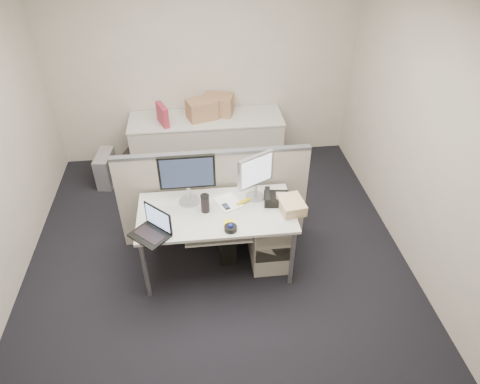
{
  "coord_description": "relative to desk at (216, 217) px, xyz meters",
  "views": [
    {
      "loc": [
        -0.13,
        -3.16,
        3.34
      ],
      "look_at": [
        0.25,
        0.15,
        0.83
      ],
      "focal_mm": 32.0,
      "sensor_mm": 36.0,
      "label": 1
    }
  ],
  "objects": [
    {
      "name": "floor",
      "position": [
        0.0,
        0.0,
        -0.67
      ],
      "size": [
        4.0,
        4.5,
        0.01
      ],
      "primitive_type": "cube",
      "color": "black",
      "rests_on": "ground"
    },
    {
      "name": "wall_back",
      "position": [
        0.0,
        2.25,
        0.69
      ],
      "size": [
        4.0,
        0.02,
        2.7
      ],
      "primitive_type": "cube",
      "color": "beige",
      "rests_on": "ground"
    },
    {
      "name": "wall_right",
      "position": [
        2.0,
        0.0,
        0.69
      ],
      "size": [
        0.02,
        4.5,
        2.7
      ],
      "primitive_type": "cube",
      "color": "beige",
      "rests_on": "ground"
    },
    {
      "name": "desk",
      "position": [
        0.0,
        0.0,
        0.0
      ],
      "size": [
        1.5,
        0.75,
        0.73
      ],
      "color": "beige",
      "rests_on": "floor"
    },
    {
      "name": "keyboard_tray",
      "position": [
        0.0,
        -0.18,
        -0.04
      ],
      "size": [
        0.62,
        0.32,
        0.02
      ],
      "primitive_type": "cube",
      "color": "beige",
      "rests_on": "desk"
    },
    {
      "name": "drawer_pedestal",
      "position": [
        0.55,
        0.05,
        -0.34
      ],
      "size": [
        0.4,
        0.55,
        0.65
      ],
      "primitive_type": "cube",
      "color": "#AFA795",
      "rests_on": "floor"
    },
    {
      "name": "cubicle_partition",
      "position": [
        0.0,
        0.45,
        -0.11
      ],
      "size": [
        2.0,
        0.06,
        1.1
      ],
      "primitive_type": "cube",
      "color": "#A69F8C",
      "rests_on": "floor"
    },
    {
      "name": "back_counter",
      "position": [
        0.0,
        1.93,
        -0.3
      ],
      "size": [
        2.0,
        0.6,
        0.72
      ],
      "primitive_type": "cube",
      "color": "#AFA795",
      "rests_on": "floor"
    },
    {
      "name": "monitor_main",
      "position": [
        -0.25,
        0.18,
        0.33
      ],
      "size": [
        0.53,
        0.21,
        0.53
      ],
      "primitive_type": "cube",
      "rotation": [
        0.0,
        0.0,
        0.0
      ],
      "color": "black",
      "rests_on": "desk"
    },
    {
      "name": "monitor_small",
      "position": [
        0.4,
        0.18,
        0.31
      ],
      "size": [
        0.44,
        0.36,
        0.48
      ],
      "primitive_type": "cube",
      "rotation": [
        0.0,
        0.0,
        0.5
      ],
      "color": "#B7B7BC",
      "rests_on": "desk"
    },
    {
      "name": "laptop",
      "position": [
        -0.61,
        -0.28,
        0.19
      ],
      "size": [
        0.41,
        0.41,
        0.25
      ],
      "primitive_type": "cube",
      "rotation": [
        0.0,
        0.0,
        -0.77
      ],
      "color": "black",
      "rests_on": "desk"
    },
    {
      "name": "trackball",
      "position": [
        0.11,
        -0.28,
        0.09
      ],
      "size": [
        0.15,
        0.15,
        0.04
      ],
      "primitive_type": "cylinder",
      "rotation": [
        0.0,
        0.0,
        0.32
      ],
      "color": "black",
      "rests_on": "desk"
    },
    {
      "name": "desk_phone",
      "position": [
        0.6,
        0.08,
        0.1
      ],
      "size": [
        0.27,
        0.23,
        0.08
      ],
      "primitive_type": "cube",
      "rotation": [
        0.0,
        0.0,
        -0.13
      ],
      "color": "black",
      "rests_on": "desk"
    },
    {
      "name": "paper_stack",
      "position": [
        0.13,
        0.12,
        0.07
      ],
      "size": [
        0.3,
        0.33,
        0.01
      ],
      "primitive_type": "cube",
      "rotation": [
        0.0,
        0.0,
        0.41
      ],
      "color": "white",
      "rests_on": "desk"
    },
    {
      "name": "sticky_pad",
      "position": [
        0.1,
        -0.18,
        0.07
      ],
      "size": [
        0.09,
        0.09,
        0.01
      ],
      "primitive_type": "cube",
      "rotation": [
        0.0,
        0.0,
        0.01
      ],
      "color": "yellow",
      "rests_on": "desk"
    },
    {
      "name": "travel_mug",
      "position": [
        -0.1,
        0.02,
        0.15
      ],
      "size": [
        0.09,
        0.09,
        0.17
      ],
      "primitive_type": "cylinder",
      "rotation": [
        0.0,
        0.0,
        -0.17
      ],
      "color": "black",
      "rests_on": "desk"
    },
    {
      "name": "banana",
      "position": [
        0.28,
        0.1,
        0.09
      ],
      "size": [
        0.18,
        0.12,
        0.04
      ],
      "primitive_type": "ellipsoid",
      "rotation": [
        0.0,
        0.0,
        0.46
      ],
      "color": "yellow",
      "rests_on": "desk"
    },
    {
      "name": "cellphone",
      "position": [
        0.1,
        0.05,
        0.07
      ],
      "size": [
        0.08,
        0.11,
        0.01
      ],
      "primitive_type": "cube",
      "rotation": [
        0.0,
        0.0,
        0.36
      ],
      "color": "black",
      "rests_on": "desk"
    },
    {
      "name": "manila_folders",
      "position": [
        0.72,
        -0.05,
        0.12
      ],
      "size": [
        0.26,
        0.31,
        0.11
      ],
      "primitive_type": "cube",
      "rotation": [
        0.0,
        0.0,
        0.14
      ],
      "color": "#D7B97F",
      "rests_on": "desk"
    },
    {
      "name": "keyboard",
      "position": [
        -0.05,
        -0.14,
        -0.02
      ],
      "size": [
        0.5,
        0.23,
        0.03
      ],
      "primitive_type": "cube",
      "rotation": [
        0.0,
        0.0,
        -0.13
      ],
      "color": "black",
      "rests_on": "keyboard_tray"
    },
    {
      "name": "pc_tower_desk",
      "position": [
        0.1,
        0.2,
        -0.46
      ],
      "size": [
        0.2,
        0.44,
        0.41
      ],
      "primitive_type": "cube",
      "rotation": [
        0.0,
        0.0,
        0.05
      ],
      "color": "black",
      "rests_on": "floor"
    },
    {
      "name": "pc_tower_spare_dark",
      "position": [
        -1.05,
        1.69,
        -0.47
      ],
      "size": [
        0.29,
        0.44,
        0.38
      ],
      "primitive_type": "cube",
      "rotation": [
        0.0,
        0.0,
        -0.34
      ],
      "color": "black",
      "rests_on": "floor"
    },
    {
      "name": "pc_tower_spare_silver",
      "position": [
        -1.35,
        1.69,
        -0.45
      ],
      "size": [
        0.23,
        0.47,
        0.42
      ],
      "primitive_type": "cube",
      "rotation": [
        0.0,
        0.0,
        -0.11
      ],
      "color": "#B7B7BC",
      "rests_on": "floor"
    },
    {
      "name": "cardboard_box_left",
      "position": [
        -0.05,
        1.93,
        0.19
      ],
      "size": [
        0.43,
        0.37,
        0.27
      ],
      "primitive_type": "cube",
      "rotation": [
        0.0,
        0.0,
        0.31
      ],
      "color": "#AE7753",
      "rests_on": "back_counter"
    },
    {
      "name": "cardboard_box_right",
      "position": [
        0.18,
        2.05,
        0.19
      ],
      "size": [
        0.44,
        0.39,
        0.27
      ],
      "primitive_type": "cube",
      "rotation": [
        0.0,
        0.0,
        -0.27
      ],
      "color": "#AE7753",
      "rests_on": "back_counter"
    },
    {
      "name": "red_binder",
      "position": [
        -0.55,
        1.83,
        0.2
      ],
      "size": [
        0.17,
        0.31,
        0.28
      ],
      "primitive_type": "cube",
      "rotation": [
        0.0,
        0.0,
        0.36
      ],
      "color": "#A3293B",
      "rests_on": "back_counter"
    }
  ]
}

